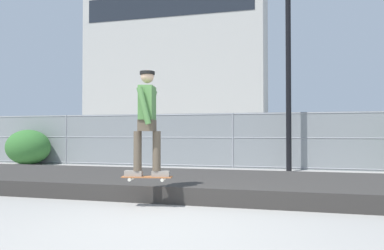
{
  "coord_description": "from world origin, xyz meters",
  "views": [
    {
      "loc": [
        1.5,
        -4.16,
        1.2
      ],
      "look_at": [
        -0.78,
        5.12,
        1.4
      ],
      "focal_mm": 33.12,
      "sensor_mm": 36.0,
      "label": 1
    }
  ],
  "objects_px": {
    "skateboard": "(147,177)",
    "parked_car_near": "(176,140)",
    "parked_car_mid": "(331,141)",
    "skater": "(147,116)",
    "street_lamp": "(288,16)",
    "shrub_left": "(28,147)"
  },
  "relations": [
    {
      "from": "skateboard",
      "to": "parked_car_near",
      "type": "xyz_separation_m",
      "value": [
        -2.36,
        9.62,
        0.35
      ]
    },
    {
      "from": "parked_car_near",
      "to": "parked_car_mid",
      "type": "distance_m",
      "value": 6.5
    },
    {
      "from": "skateboard",
      "to": "skater",
      "type": "xyz_separation_m",
      "value": [
        -0.0,
        0.0,
        0.98
      ]
    },
    {
      "from": "parked_car_near",
      "to": "parked_car_mid",
      "type": "height_order",
      "value": "same"
    },
    {
      "from": "skater",
      "to": "parked_car_near",
      "type": "distance_m",
      "value": 9.92
    },
    {
      "from": "skater",
      "to": "street_lamp",
      "type": "relative_size",
      "value": 0.22
    },
    {
      "from": "street_lamp",
      "to": "parked_car_mid",
      "type": "distance_m",
      "value": 6.04
    },
    {
      "from": "skater",
      "to": "street_lamp",
      "type": "distance_m",
      "value": 7.1
    },
    {
      "from": "street_lamp",
      "to": "shrub_left",
      "type": "bearing_deg",
      "value": 179.19
    },
    {
      "from": "shrub_left",
      "to": "parked_car_near",
      "type": "bearing_deg",
      "value": 38.19
    },
    {
      "from": "skateboard",
      "to": "parked_car_near",
      "type": "height_order",
      "value": "parked_car_near"
    },
    {
      "from": "skater",
      "to": "skateboard",
      "type": "bearing_deg",
      "value": -63.43
    },
    {
      "from": "parked_car_near",
      "to": "shrub_left",
      "type": "distance_m",
      "value": 5.9
    },
    {
      "from": "parked_car_mid",
      "to": "skateboard",
      "type": "bearing_deg",
      "value": -112.28
    },
    {
      "from": "parked_car_mid",
      "to": "parked_car_near",
      "type": "bearing_deg",
      "value": -175.96
    },
    {
      "from": "parked_car_mid",
      "to": "skater",
      "type": "bearing_deg",
      "value": -112.28
    },
    {
      "from": "street_lamp",
      "to": "parked_car_mid",
      "type": "height_order",
      "value": "street_lamp"
    },
    {
      "from": "street_lamp",
      "to": "parked_car_near",
      "type": "relative_size",
      "value": 1.75
    },
    {
      "from": "skateboard",
      "to": "street_lamp",
      "type": "bearing_deg",
      "value": 68.19
    },
    {
      "from": "skateboard",
      "to": "street_lamp",
      "type": "relative_size",
      "value": 0.11
    },
    {
      "from": "street_lamp",
      "to": "skateboard",
      "type": "bearing_deg",
      "value": -111.81
    },
    {
      "from": "skater",
      "to": "shrub_left",
      "type": "bearing_deg",
      "value": 139.49
    }
  ]
}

